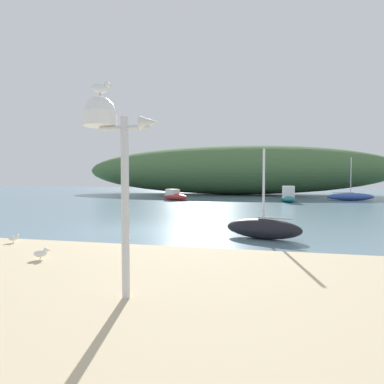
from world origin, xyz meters
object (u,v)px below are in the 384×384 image
Objects in this scene: mast_structure at (108,133)px; motorboat_west_reach at (174,196)px; sailboat_near_shore at (263,228)px; seagull_on_radar at (101,88)px; seagull_upper_strand at (14,238)px; sailboat_outer_mooring at (350,197)px; motorboat_inner_mooring at (288,196)px; seagull_by_mast at (41,253)px.

mast_structure reaches higher than motorboat_west_reach.
motorboat_west_reach is at bearing 114.34° from sailboat_near_shore.
sailboat_near_shore reaches higher than motorboat_west_reach.
seagull_on_radar is 6.31m from seagull_upper_strand.
sailboat_outer_mooring is 16.43m from motorboat_west_reach.
motorboat_inner_mooring reaches higher than seagull_by_mast.
seagull_on_radar is 7.44m from sailboat_near_shore.
motorboat_inner_mooring is at bearing 82.56° from sailboat_near_shore.
sailboat_near_shore is at bearing 24.04° from seagull_upper_strand.
mast_structure reaches higher than seagull_by_mast.
sailboat_outer_mooring is at bearing 10.23° from motorboat_west_reach.
seagull_upper_strand is at bearing 145.30° from mast_structure.
motorboat_west_reach is at bearing 92.80° from seagull_upper_strand.
mast_structure is 0.70m from seagull_on_radar.
mast_structure is 1.01× the size of sailboat_near_shore.
seagull_upper_strand is at bearing -122.50° from sailboat_outer_mooring.
seagull_on_radar reaches higher than seagull_upper_strand.
sailboat_outer_mooring reaches higher than seagull_by_mast.
sailboat_near_shore is 0.92× the size of motorboat_west_reach.
seagull_by_mast is at bearing 146.06° from mast_structure.
sailboat_outer_mooring is at bearing 57.50° from seagull_upper_strand.
seagull_on_radar is 4.29m from seagull_by_mast.
mast_structure is 10.36× the size of seagull_upper_strand.
motorboat_west_reach is (-8.02, 17.73, 0.04)m from sailboat_near_shore.
motorboat_west_reach is 20.88m from seagull_upper_strand.
seagull_on_radar is 0.10× the size of sailboat_near_shore.
seagull_on_radar is (-0.11, 0.01, 0.69)m from mast_structure.
motorboat_inner_mooring reaches higher than seagull_upper_strand.
seagull_upper_strand is at bearing -114.12° from motorboat_inner_mooring.
motorboat_inner_mooring is at bearing 78.66° from seagull_on_radar.
motorboat_inner_mooring is 11.20× the size of seagull_upper_strand.
seagull_upper_strand is at bearing 144.37° from seagull_by_mast.
motorboat_west_reach reaches higher than seagull_upper_strand.
motorboat_inner_mooring is 1.10× the size of sailboat_near_shore.
sailboat_near_shore is at bearing -111.52° from sailboat_outer_mooring.
sailboat_near_shore is (2.39, 6.32, -2.36)m from mast_structure.
motorboat_inner_mooring is at bearing 65.88° from seagull_upper_strand.
seagull_on_radar is 0.09× the size of motorboat_west_reach.
sailboat_outer_mooring is 1.35× the size of motorboat_inner_mooring.
mast_structure is 3.91m from seagull_by_mast.
motorboat_inner_mooring is 10.33m from motorboat_west_reach.
seagull_upper_strand is at bearing 144.72° from seagull_on_radar.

